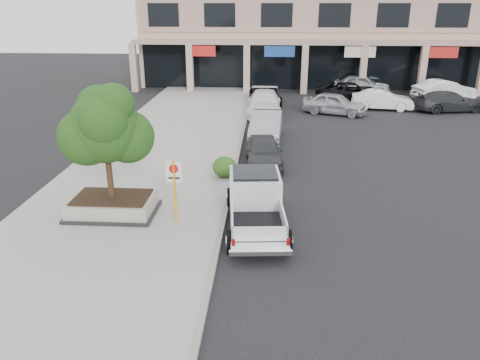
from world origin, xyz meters
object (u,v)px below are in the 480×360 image
at_px(planter_tree, 110,127).
at_px(lot_car_f, 444,90).
at_px(pickup_truck, 256,204).
at_px(curb_car_a, 264,151).
at_px(curb_car_d, 265,96).
at_px(no_parking_sign, 174,183).
at_px(planter, 113,205).
at_px(lot_car_c, 449,101).
at_px(lot_car_a, 335,104).
at_px(curb_car_b, 266,126).
at_px(lot_car_d, 352,93).
at_px(lot_car_e, 362,84).
at_px(curb_car_c, 264,103).
at_px(lot_car_b, 382,100).

xyz_separation_m(planter_tree, lot_car_f, (19.78, 23.45, -2.58)).
height_order(planter_tree, pickup_truck, planter_tree).
height_order(curb_car_a, curb_car_d, curb_car_a).
distance_m(no_parking_sign, pickup_truck, 2.95).
bearing_deg(planter, lot_car_c, 45.73).
height_order(planter, lot_car_f, lot_car_f).
distance_m(curb_car_a, lot_car_a, 12.59).
distance_m(curb_car_b, lot_car_d, 13.10).
xyz_separation_m(pickup_truck, lot_car_f, (14.58, 24.10, -0.04)).
distance_m(curb_car_b, lot_car_f, 19.15).
xyz_separation_m(curb_car_d, lot_car_c, (13.50, -1.61, 0.06)).
xyz_separation_m(lot_car_d, lot_car_f, (7.61, 1.44, 0.04)).
xyz_separation_m(planter_tree, lot_car_a, (10.23, 17.74, -2.65)).
distance_m(curb_car_a, lot_car_e, 21.51).
xyz_separation_m(curb_car_b, lot_car_a, (4.81, 6.96, -0.05)).
height_order(planter, lot_car_d, lot_car_d).
bearing_deg(curb_car_b, curb_car_d, 94.03).
relative_size(planter, lot_car_a, 0.71).
xyz_separation_m(planter_tree, no_parking_sign, (2.35, -0.72, -1.78)).
height_order(planter, lot_car_a, lot_car_a).
distance_m(pickup_truck, curb_car_a, 6.79).
bearing_deg(planter_tree, curb_car_c, 73.30).
bearing_deg(lot_car_e, pickup_truck, 172.53).
distance_m(curb_car_c, lot_car_c, 13.65).
bearing_deg(curb_car_c, pickup_truck, -90.15).
xyz_separation_m(no_parking_sign, lot_car_c, (16.40, 19.94, -0.90)).
bearing_deg(curb_car_d, lot_car_c, -13.69).
distance_m(curb_car_b, lot_car_c, 15.77).
distance_m(curb_car_c, lot_car_f, 15.77).
distance_m(planter, curb_car_c, 18.34).
bearing_deg(lot_car_f, curb_car_b, 114.02).
distance_m(lot_car_b, lot_car_f, 7.00).
xyz_separation_m(lot_car_b, lot_car_d, (-1.81, 2.47, 0.06)).
bearing_deg(no_parking_sign, lot_car_d, 66.64).
bearing_deg(lot_car_f, curb_car_d, 82.82).
bearing_deg(planter_tree, pickup_truck, -7.12).
xyz_separation_m(no_parking_sign, lot_car_a, (7.88, 18.46, -0.87)).
height_order(curb_car_c, lot_car_c, curb_car_c).
distance_m(curb_car_a, curb_car_c, 11.25).
xyz_separation_m(pickup_truck, lot_car_e, (8.40, 26.66, -0.05)).
distance_m(pickup_truck, lot_car_c, 24.05).
distance_m(planter_tree, curb_car_c, 18.33).
distance_m(curb_car_c, lot_car_b, 9.02).
relative_size(planter, curb_car_c, 0.57).
xyz_separation_m(lot_car_b, lot_car_c, (4.77, -0.32, 0.01)).
bearing_deg(lot_car_a, lot_car_e, -0.49).
height_order(lot_car_a, lot_car_b, lot_car_a).
xyz_separation_m(curb_car_b, curb_car_c, (-0.21, 6.60, -0.00)).
distance_m(lot_car_a, lot_car_b, 4.15).
relative_size(no_parking_sign, pickup_truck, 0.41).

